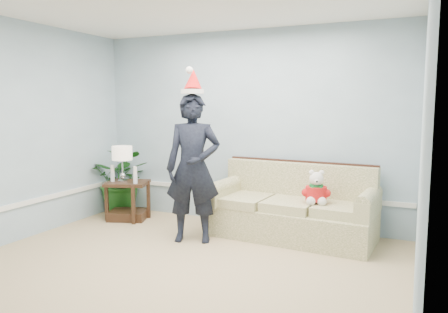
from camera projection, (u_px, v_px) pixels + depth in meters
room_shell at (143, 142)px, 3.86m from camera, size 4.54×5.04×2.74m
wainscot_trim at (121, 202)px, 5.51m from camera, size 4.49×4.99×0.06m
sofa at (293, 211)px, 5.53m from camera, size 2.07×1.00×0.94m
side_table at (128, 205)px, 6.39m from camera, size 0.71×0.65×0.56m
table_lamp at (122, 155)px, 6.29m from camera, size 0.29×0.29×0.52m
candle_pair at (124, 175)px, 6.26m from camera, size 0.46×0.06×0.24m
houseplant at (123, 180)px, 6.81m from camera, size 1.10×1.02×1.00m
man at (193, 168)px, 5.30m from camera, size 0.77×0.63×1.81m
santa_hat at (193, 82)px, 5.20m from camera, size 0.36×0.38×0.33m
teddy_bear at (316, 191)px, 5.23m from camera, size 0.31×0.32×0.41m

